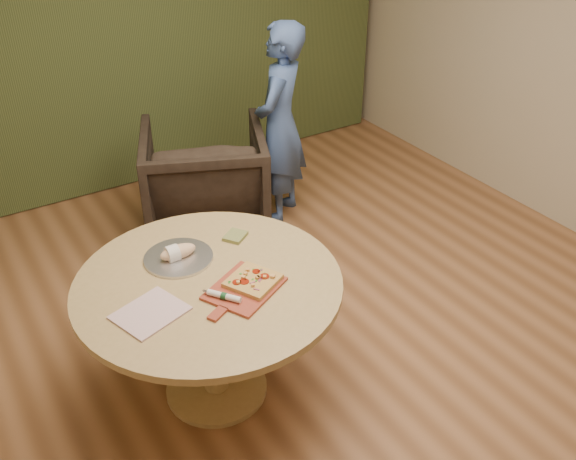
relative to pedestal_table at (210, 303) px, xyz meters
The scene contains 12 objects.
room_shell 1.01m from the pedestal_table, 26.41° to the right, with size 5.04×6.04×2.84m.
curtain 2.79m from the pedestal_table, 77.87° to the left, with size 4.80×0.14×2.78m, color #313E1C.
pedestal_table is the anchor object (origin of this frame).
pizza_paddle 0.25m from the pedestal_table, 56.42° to the right, with size 0.47×0.41×0.01m.
flatbread_pizza 0.28m from the pedestal_table, 40.48° to the right, with size 0.30×0.30×0.04m.
cutlery_roll 0.25m from the pedestal_table, 91.50° to the right, with size 0.13×0.17×0.03m.
newspaper 0.38m from the pedestal_table, 165.51° to the right, with size 0.30×0.25×0.01m, color white.
serving_tray 0.29m from the pedestal_table, 100.28° to the left, with size 0.36×0.36×0.02m.
bread_roll 0.31m from the pedestal_table, 102.24° to the left, with size 0.19×0.09×0.09m.
green_packet 0.43m from the pedestal_table, 42.37° to the left, with size 0.12×0.10×0.02m, color #58612B.
armchair 1.71m from the pedestal_table, 65.39° to the left, with size 0.88×0.82×0.90m, color black.
person_standing 1.93m from the pedestal_table, 47.92° to the left, with size 0.56×0.37×1.53m, color #3C5891.
Camera 1 is at (-1.57, -2.07, 2.64)m, focal length 40.00 mm.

